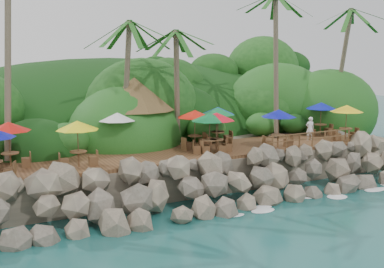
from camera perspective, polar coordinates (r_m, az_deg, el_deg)
name	(u,v)px	position (r m, az deg, el deg)	size (l,w,h in m)	color
ground	(243,213)	(24.96, 6.35, -9.76)	(140.00, 140.00, 0.00)	#19514F
land_base	(138,144)	(38.62, -6.75, -1.27)	(32.00, 25.20, 2.10)	gray
jungle_hill	(111,142)	(45.81, -9.98, -0.99)	(44.80, 28.00, 15.40)	#143811
seawall	(224,183)	(26.23, 3.99, -6.14)	(29.00, 4.00, 2.30)	gray
terrace	(192,152)	(29.39, 0.00, -2.31)	(26.00, 5.00, 0.20)	brown
jungle_foliage	(142,159)	(37.91, -6.19, -3.08)	(44.00, 16.00, 12.00)	#143811
foam_line	(240,211)	(25.19, 5.98, -9.50)	(25.20, 0.80, 0.06)	white
palapa	(134,94)	(31.28, -7.18, 4.98)	(5.42, 5.42, 4.60)	brown
dining_clusters	(196,118)	(29.01, 0.45, 1.96)	(25.94, 5.51, 2.54)	brown
railing	(313,138)	(31.75, 14.75, -0.44)	(7.20, 0.10, 1.00)	brown
waiter	(310,128)	(34.17, 14.45, 0.67)	(0.62, 0.41, 1.70)	white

